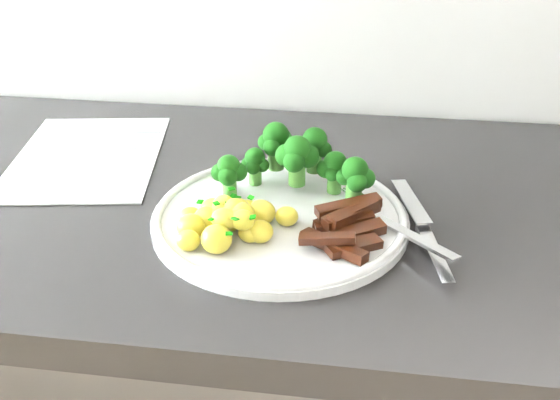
{
  "coord_description": "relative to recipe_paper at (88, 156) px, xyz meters",
  "views": [
    {
      "loc": [
        0.22,
        1.0,
        1.25
      ],
      "look_at": [
        0.13,
        1.63,
        0.9
      ],
      "focal_mm": 41.32,
      "sensor_mm": 36.0,
      "label": 1
    }
  ],
  "objects": [
    {
      "name": "potatoes",
      "position": [
        0.24,
        -0.18,
        0.03
      ],
      "size": [
        0.13,
        0.1,
        0.04
      ],
      "color": "yellow",
      "rests_on": "plate"
    },
    {
      "name": "knife",
      "position": [
        0.45,
        -0.16,
        0.01
      ],
      "size": [
        0.06,
        0.21,
        0.02
      ],
      "color": "silver",
      "rests_on": "plate"
    },
    {
      "name": "broccoli",
      "position": [
        0.3,
        -0.07,
        0.05
      ],
      "size": [
        0.19,
        0.11,
        0.07
      ],
      "color": "#3A6F27",
      "rests_on": "plate"
    },
    {
      "name": "plate",
      "position": [
        0.29,
        -0.14,
        0.01
      ],
      "size": [
        0.29,
        0.29,
        0.02
      ],
      "color": "silver",
      "rests_on": "counter"
    },
    {
      "name": "recipe_paper",
      "position": [
        0.0,
        0.0,
        0.0
      ],
      "size": [
        0.24,
        0.3,
        0.0
      ],
      "color": "silver",
      "rests_on": "counter"
    },
    {
      "name": "beef_strips",
      "position": [
        0.37,
        -0.17,
        0.02
      ],
      "size": [
        0.09,
        0.12,
        0.03
      ],
      "color": "black",
      "rests_on": "plate"
    },
    {
      "name": "fork",
      "position": [
        0.42,
        -0.16,
        0.02
      ],
      "size": [
        0.13,
        0.15,
        0.02
      ],
      "color": "silver",
      "rests_on": "plate"
    }
  ]
}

